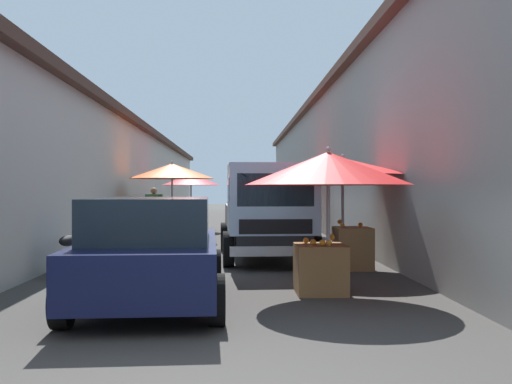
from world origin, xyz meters
name	(u,v)px	position (x,y,z in m)	size (l,w,h in m)	color
ground	(228,243)	(13.50, 0.00, 0.00)	(90.00, 90.00, 0.00)	#3D3A38
building_left_whitewash	(22,176)	(15.75, 6.80, 2.02)	(49.80, 7.50, 4.03)	beige
building_right_concrete	(430,159)	(15.75, -6.80, 2.58)	(49.80, 7.50, 5.14)	gray
fruit_stall_near_right	(327,182)	(5.16, -1.60, 1.67)	(2.47, 2.47, 2.20)	#9E9EA3
fruit_stall_far_right	(171,179)	(14.51, 1.78, 1.90)	(2.65, 2.65, 2.45)	#9E9EA3
fruit_stall_far_left	(282,180)	(16.67, -1.84, 1.90)	(2.56, 2.56, 2.40)	#9E9EA3
fruit_stall_near_left	(344,180)	(7.93, -2.38, 1.76)	(2.66, 2.66, 2.26)	#9E9EA3
fruit_stall_mid_lane	(192,188)	(18.40, 1.44, 1.63)	(2.22, 2.22, 2.23)	#9E9EA3
hatchback_car	(152,250)	(4.53, 0.89, 0.74)	(3.98, 2.06, 1.45)	#0F1438
delivery_truck	(268,214)	(8.97, -0.94, 1.04)	(4.99, 2.13, 2.08)	black
vendor_by_crates	(154,208)	(16.05, 2.53, 0.94)	(0.33, 0.62, 1.63)	#232328
parked_scooter	(78,249)	(7.52, 2.71, 0.45)	(1.68, 0.50, 1.14)	black
plastic_stool	(114,264)	(6.30, 1.79, 0.33)	(0.30, 0.30, 0.43)	#194CB2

